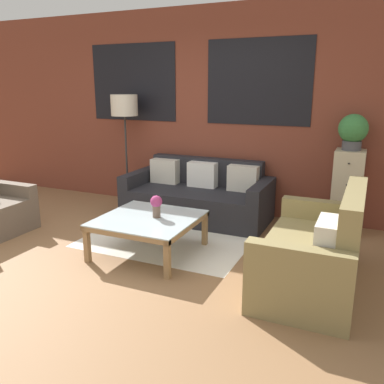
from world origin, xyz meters
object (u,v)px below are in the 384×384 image
floor_lamp (124,110)px  coffee_table (149,222)px  settee_vintage (316,254)px  potted_plant (353,131)px  flower_vase (156,205)px  couch_dark (198,197)px  drawer_cabinet (347,192)px

floor_lamp → coffee_table: bearing=-50.5°
settee_vintage → coffee_table: 1.74m
potted_plant → flower_vase: potted_plant is taller
couch_dark → potted_plant: potted_plant is taller
couch_dark → drawer_cabinet: 1.90m
coffee_table → potted_plant: (1.87, 1.56, 0.90)m
settee_vintage → potted_plant: potted_plant is taller
flower_vase → couch_dark: bearing=93.5°
couch_dark → drawer_cabinet: bearing=6.7°
coffee_table → floor_lamp: bearing=129.5°
settee_vintage → floor_lamp: size_ratio=0.91×
settee_vintage → potted_plant: 1.88m
flower_vase → coffee_table: bearing=-153.2°
settee_vintage → potted_plant: bearing=85.4°
couch_dark → potted_plant: bearing=6.7°
settee_vintage → drawer_cabinet: bearing=85.4°
coffee_table → floor_lamp: floor_lamp is taller
floor_lamp → potted_plant: (3.08, 0.10, -0.17)m
couch_dark → settee_vintage: 2.24m
potted_plant → flower_vase: 2.46m
potted_plant → flower_vase: bearing=-139.6°
coffee_table → drawer_cabinet: (1.87, 1.56, 0.16)m
potted_plant → couch_dark: bearing=-173.3°
flower_vase → drawer_cabinet: bearing=40.4°
coffee_table → couch_dark: bearing=90.1°
coffee_table → floor_lamp: size_ratio=0.61×
couch_dark → potted_plant: size_ratio=4.59×
flower_vase → settee_vintage: bearing=-3.4°
drawer_cabinet → flower_vase: drawer_cabinet is taller
couch_dark → settee_vintage: size_ratio=1.31×
flower_vase → floor_lamp: bearing=132.1°
drawer_cabinet → potted_plant: 0.74m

